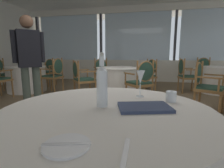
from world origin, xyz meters
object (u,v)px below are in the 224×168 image
dining_chair_1_0 (81,77)px  dining_chair_1_2 (148,73)px  water_tumbler (171,97)px  dining_chair_0_1 (55,73)px  dining_chair_0_3 (1,71)px  water_bottle (102,85)px  menu_book (144,107)px  dining_chair_2_3 (205,83)px  side_plate (67,145)px  diner_person_0 (29,59)px  dining_chair_3_0 (204,70)px  dining_chair_1_1 (142,79)px  dining_chair_1_3 (102,71)px  dining_chair_3_1 (185,73)px  wine_glass (140,78)px  dining_chair_0_2 (48,70)px

dining_chair_1_0 → dining_chair_1_2: dining_chair_1_2 is taller
water_tumbler → dining_chair_0_1: dining_chair_0_1 is taller
dining_chair_0_3 → water_bottle: bearing=-33.2°
water_tumbler → menu_book: water_tumbler is taller
water_tumbler → dining_chair_2_3: size_ratio=0.08×
side_plate → diner_person_0: size_ratio=0.10×
dining_chair_3_0 → dining_chair_1_1: bearing=-45.4°
dining_chair_1_1 → dining_chair_1_3: bearing=0.0°
dining_chair_1_0 → dining_chair_3_1: dining_chair_3_1 is taller
dining_chair_0_1 → dining_chair_1_0: dining_chair_0_1 is taller
dining_chair_1_2 → dining_chair_2_3: 1.96m
menu_book → dining_chair_1_0: bearing=103.8°
water_tumbler → dining_chair_2_3: (0.87, 2.11, -0.22)m
side_plate → dining_chair_0_1: (-2.21, 3.67, -0.16)m
dining_chair_0_1 → diner_person_0: bearing=111.8°
water_bottle → dining_chair_1_1: water_bottle is taller
dining_chair_0_1 → menu_book: bearing=133.8°
dining_chair_0_3 → diner_person_0: 2.99m
dining_chair_0_1 → dining_chair_1_0: (0.96, -0.46, -0.02)m
dining_chair_1_3 → dining_chair_1_1: bearing=0.0°
dining_chair_1_0 → side_plate: bearing=-108.1°
dining_chair_0_3 → dining_chair_3_1: size_ratio=1.00×
dining_chair_0_3 → dining_chair_1_0: bearing=-7.0°
dining_chair_1_1 → dining_chair_3_1: size_ratio=0.99×
menu_book → dining_chair_0_3: size_ratio=0.33×
dining_chair_1_0 → dining_chair_2_3: (2.58, -0.39, 0.00)m
side_plate → dining_chair_1_1: (0.16, 3.07, -0.19)m
wine_glass → dining_chair_0_1: 3.77m
side_plate → dining_chair_0_1: bearing=121.1°
dining_chair_1_2 → water_bottle: bearing=46.2°
water_tumbler → diner_person_0: size_ratio=0.04×
water_bottle → menu_book: water_bottle is taller
wine_glass → dining_chair_3_1: bearing=73.7°
water_tumbler → dining_chair_1_3: dining_chair_1_3 is taller
water_bottle → dining_chair_0_1: water_bottle is taller
menu_book → dining_chair_1_1: bearing=76.7°
menu_book → diner_person_0: diner_person_0 is taller
wine_glass → dining_chair_0_3: bearing=145.2°
dining_chair_0_3 → dining_chair_3_1: dining_chair_3_1 is taller
water_tumbler → dining_chair_0_3: 5.59m
wine_glass → dining_chair_0_1: bearing=130.5°
dining_chair_1_2 → dining_chair_0_2: bearing=-43.4°
wine_glass → dining_chair_3_0: dining_chair_3_0 is taller
side_plate → dining_chair_1_0: dining_chair_1_0 is taller
water_tumbler → dining_chair_1_1: size_ratio=0.08×
wine_glass → dining_chair_1_3: 4.06m
dining_chair_1_1 → side_plate: bearing=137.5°
dining_chair_0_2 → dining_chair_2_3: bearing=72.3°
dining_chair_1_2 → dining_chair_0_1: bearing=-21.3°
dining_chair_1_2 → diner_person_0: diner_person_0 is taller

